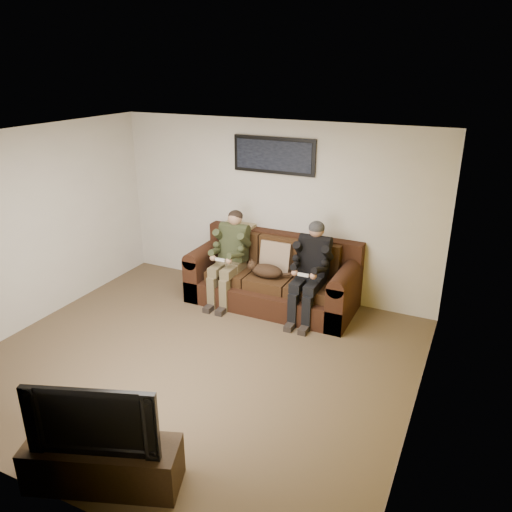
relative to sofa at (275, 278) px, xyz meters
The scene contains 16 objects.
floor 1.89m from the sofa, 96.64° to the right, with size 5.00×5.00×0.00m, color brown.
ceiling 2.89m from the sofa, 96.64° to the right, with size 5.00×5.00×0.00m, color silver.
wall_back 1.04m from the sofa, 117.33° to the left, with size 5.00×5.00×0.00m, color beige.
wall_front 4.20m from the sofa, 93.00° to the right, with size 5.00×5.00×0.00m, color beige.
wall_left 3.41m from the sofa, 145.92° to the right, with size 4.50×4.50×0.00m, color beige.
wall_right 3.08m from the sofa, 38.77° to the right, with size 4.50×4.50×0.00m, color beige.
accent_wall_right 3.07m from the sofa, 38.89° to the right, with size 4.50×4.50×0.00m, color #B39511.
sofa is the anchor object (origin of this frame).
throw_pillow 0.33m from the sofa, 90.00° to the left, with size 0.46×0.13×0.44m, color #947A61.
throw_blanket 1.00m from the sofa, 157.54° to the left, with size 0.49×0.24×0.09m, color #C5BB91.
person_left 0.76m from the sofa, 161.96° to the right, with size 0.51×0.87×1.34m.
person_right 0.76m from the sofa, 18.01° to the right, with size 0.51×0.86×1.35m.
cat 0.32m from the sofa, 99.50° to the right, with size 0.66×0.26×0.24m.
framed_poster 1.78m from the sofa, 117.77° to the left, with size 1.25×0.05×0.52m.
tv_stand 3.79m from the sofa, 88.82° to the right, with size 1.29×0.41×0.41m, color black.
television 3.80m from the sofa, 88.82° to the right, with size 1.08×0.14×0.62m, color black.
Camera 1 is at (2.84, -4.34, 3.34)m, focal length 35.00 mm.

